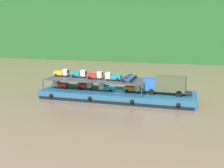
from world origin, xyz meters
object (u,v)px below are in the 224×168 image
Objects in this scene: covered_lorry at (166,84)px; mini_truck_lower_mid at (106,87)px; cargo_barge at (117,95)px; motorcycle_upper_centre at (130,78)px; mini_truck_upper_bow at (113,76)px; motorcycle_upper_port at (127,80)px; mini_truck_upper_mid at (79,74)px; mini_truck_lower_fore at (133,88)px; mini_truck_lower_aft at (85,85)px; mini_truck_lower_stern at (60,84)px; mini_truck_upper_stern at (62,73)px; motorcycle_upper_stbd at (132,76)px; mini_truck_upper_fore at (95,75)px.

covered_lorry is 2.88× the size of mini_truck_lower_mid.
motorcycle_upper_centre is (2.24, 0.03, 3.18)m from cargo_barge.
mini_truck_upper_bow is 2.84m from motorcycle_upper_centre.
motorcycle_upper_port is at bearing -20.19° from mini_truck_lower_mid.
motorcycle_upper_centre reaches higher than cargo_barge.
covered_lorry is 6.52m from motorcycle_upper_port.
covered_lorry is 2.85× the size of mini_truck_upper_mid.
covered_lorry is 2.86× the size of mini_truck_lower_fore.
mini_truck_lower_aft is 2.40m from mini_truck_upper_mid.
cargo_barge is 8.83m from covered_lorry.
mini_truck_upper_stern is at bearing 98.79° from mini_truck_lower_stern.
mini_truck_lower_mid is at bearing 0.24° from mini_truck_lower_stern.
motorcycle_upper_stbd is at bearing 90.86° from motorcycle_upper_port.
mini_truck_lower_stern is at bearing -170.85° from mini_truck_lower_aft.
mini_truck_lower_stern is at bearing -168.46° from motorcycle_upper_stbd.
mini_truck_upper_stern is (-19.29, 0.73, 1.00)m from covered_lorry.
mini_truck_upper_mid is at bearing 176.91° from motorcycle_upper_centre.
mini_truck_lower_stern is 4.72m from mini_truck_lower_aft.
motorcycle_upper_stbd is (-0.67, 2.09, 1.74)m from mini_truck_lower_fore.
mini_truck_lower_aft is (4.66, 0.75, 0.00)m from mini_truck_lower_stern.
motorcycle_upper_centre is at bearing 91.45° from motorcycle_upper_port.
mini_truck_upper_fore is at bearing -13.51° from mini_truck_lower_aft.
covered_lorry is at bearing -2.18° from mini_truck_upper_stern.
covered_lorry is at bearing 1.32° from mini_truck_lower_stern.
mini_truck_lower_mid is 0.99× the size of mini_truck_upper_mid.
mini_truck_lower_mid is 1.44× the size of motorcycle_upper_centre.
mini_truck_upper_bow reaches higher than mini_truck_lower_stern.
mini_truck_lower_aft reaches higher than cargo_barge.
covered_lorry is 2.86× the size of mini_truck_upper_bow.
motorcycle_upper_port is at bearing -89.14° from motorcycle_upper_stbd.
mini_truck_lower_stern and mini_truck_lower_aft have the same top height.
mini_truck_lower_stern is at bearing -81.21° from mini_truck_upper_stern.
mini_truck_lower_aft is 1.00× the size of mini_truck_upper_fore.
mini_truck_lower_stern is 8.89m from mini_truck_lower_mid.
mini_truck_upper_bow is (6.77, -1.30, 0.00)m from mini_truck_upper_mid.
motorcycle_upper_centre is (13.05, -0.59, -0.26)m from mini_truck_upper_stern.
mini_truck_upper_stern is 1.00× the size of mini_truck_upper_mid.
motorcycle_upper_stbd is (9.47, 1.52, -0.26)m from mini_truck_upper_mid.
motorcycle_upper_stbd is (6.06, 2.39, -0.26)m from mini_truck_upper_fore.
cargo_barge is 9.79× the size of mini_truck_upper_fore.
mini_truck_upper_bow is 3.92m from motorcycle_upper_stbd.
motorcycle_upper_port is at bearing -15.36° from mini_truck_upper_fore.
motorcycle_upper_stbd reaches higher than mini_truck_lower_stern.
mini_truck_lower_aft is 1.00× the size of mini_truck_upper_bow.
mini_truck_lower_mid is at bearing -7.16° from mini_truck_upper_stern.
mini_truck_upper_mid is 1.00× the size of mini_truck_upper_bow.
mini_truck_lower_fore is 7.03m from mini_truck_upper_fore.
mini_truck_upper_stern is at bearing 172.84° from mini_truck_lower_mid.
mini_truck_upper_fore reaches higher than mini_truck_lower_fore.
mini_truck_lower_mid reaches higher than cargo_barge.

